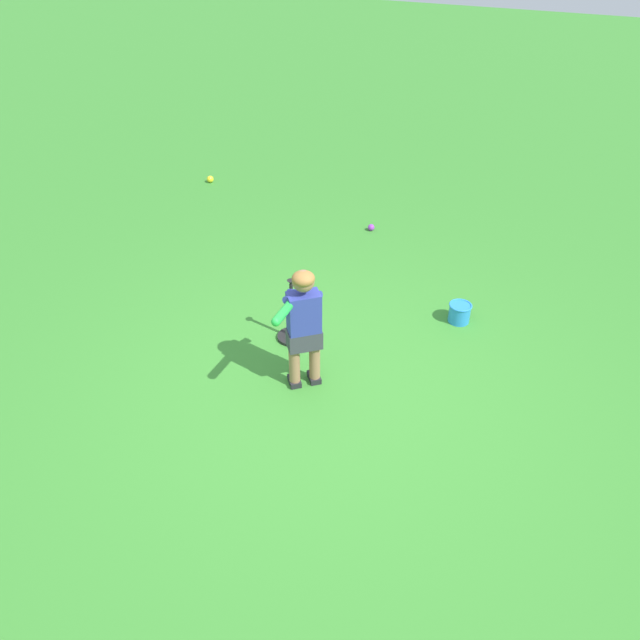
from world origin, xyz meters
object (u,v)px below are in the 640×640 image
play_ball_center_lawn (210,179)px  toy_bucket (460,312)px  batting_tee (292,329)px  child_batter (303,320)px  play_ball_by_bucket (371,227)px

play_ball_center_lawn → toy_bucket: (3.98, -1.84, 0.05)m
batting_tee → play_ball_center_lawn: bearing=134.3°
child_batter → play_ball_by_bucket: (-0.48, 2.83, -0.61)m
toy_bucket → play_ball_by_bucket: bearing=135.4°
play_ball_by_bucket → toy_bucket: 2.00m
batting_tee → toy_bucket: (1.31, 0.90, -0.01)m
child_batter → batting_tee: (-0.37, 0.52, -0.55)m
child_batter → play_ball_by_bucket: size_ratio=13.47×
play_ball_center_lawn → toy_bucket: 4.39m
play_ball_by_bucket → toy_bucket: (1.42, -1.41, 0.06)m
child_batter → play_ball_center_lawn: bearing=133.0°
toy_bucket → play_ball_center_lawn: bearing=155.2°
child_batter → toy_bucket: child_batter is taller
toy_bucket → child_batter: bearing=-123.6°
play_ball_center_lawn → toy_bucket: size_ratio=0.44×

